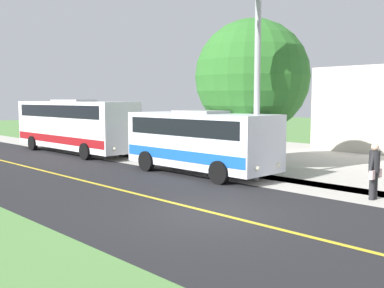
{
  "coord_description": "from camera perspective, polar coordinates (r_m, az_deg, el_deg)",
  "views": [
    {
      "loc": [
        9.0,
        8.31,
        3.2
      ],
      "look_at": [
        -3.5,
        -4.34,
        1.4
      ],
      "focal_mm": 41.25,
      "sensor_mm": 36.0,
      "label": 1
    }
  ],
  "objects": [
    {
      "name": "ground_plane",
      "position": [
        12.66,
        2.58,
        -8.87
      ],
      "size": [
        120.0,
        120.0,
        0.0
      ],
      "primitive_type": "plane",
      "color": "#548442"
    },
    {
      "name": "road_centre_line",
      "position": [
        12.66,
        2.58,
        -8.83
      ],
      "size": [
        0.16,
        100.0,
        0.0
      ],
      "primitive_type": "cube",
      "color": "gold",
      "rests_on": "ground"
    },
    {
      "name": "pedestrian_with_bags",
      "position": [
        15.24,
        22.49,
        -3.04
      ],
      "size": [
        0.72,
        0.34,
        1.81
      ],
      "color": "#262628",
      "rests_on": "ground"
    },
    {
      "name": "road_surface",
      "position": [
        12.66,
        2.58,
        -8.86
      ],
      "size": [
        8.0,
        100.0,
        0.01
      ],
      "primitive_type": "cube",
      "color": "black",
      "rests_on": "ground"
    },
    {
      "name": "shuttle_bus_front",
      "position": [
        18.95,
        1.1,
        0.65
      ],
      "size": [
        2.69,
        7.15,
        2.73
      ],
      "color": "silver",
      "rests_on": "ground"
    },
    {
      "name": "sidewalk",
      "position": [
        16.76,
        14.8,
        -5.41
      ],
      "size": [
        2.4,
        100.0,
        0.01
      ],
      "primitive_type": "cube",
      "color": "#B2ADA3",
      "rests_on": "ground"
    },
    {
      "name": "transit_bus_rear",
      "position": [
        27.25,
        -15.01,
        2.54
      ],
      "size": [
        2.56,
        10.22,
        3.2
      ],
      "color": "white",
      "rests_on": "ground"
    },
    {
      "name": "street_light_pole",
      "position": [
        17.44,
        8.16,
        8.51
      ],
      "size": [
        1.97,
        0.24,
        7.29
      ],
      "color": "#9E9EA3",
      "rests_on": "ground"
    },
    {
      "name": "tree_curbside",
      "position": [
        20.74,
        7.77,
        8.59
      ],
      "size": [
        5.26,
        5.26,
        6.87
      ],
      "color": "#4C3826",
      "rests_on": "ground"
    }
  ]
}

